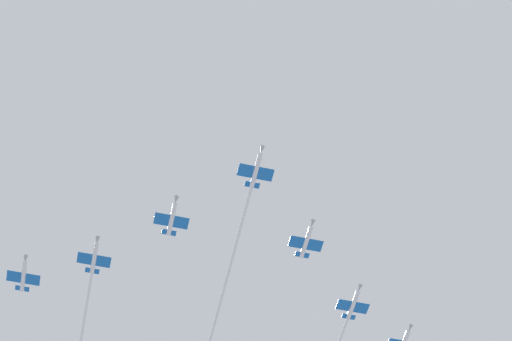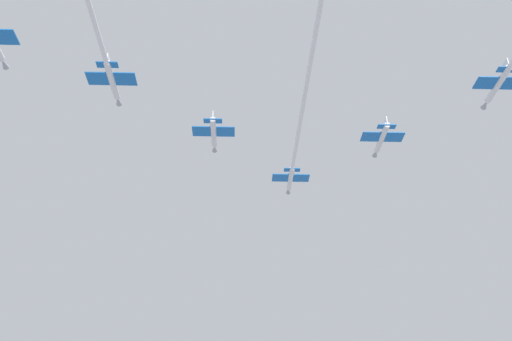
% 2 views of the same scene
% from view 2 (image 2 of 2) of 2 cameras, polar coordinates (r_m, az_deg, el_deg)
% --- Properties ---
extents(jet_lead, '(62.23, 44.13, 2.77)m').
position_cam_2_polar(jet_lead, '(125.41, 4.35, 4.13)').
color(jet_lead, white).
extents(jet_port_inner, '(12.27, 10.20, 2.77)m').
position_cam_2_polar(jet_port_inner, '(127.28, -4.29, 3.76)').
color(jet_port_inner, white).
extents(jet_starboard_inner, '(12.27, 10.20, 2.77)m').
position_cam_2_polar(jet_starboard_inner, '(130.59, 12.55, 3.16)').
color(jet_starboard_inner, white).
extents(jet_port_outer, '(54.55, 38.74, 2.77)m').
position_cam_2_polar(jet_port_outer, '(100.66, -16.34, 15.28)').
color(jet_port_outer, white).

